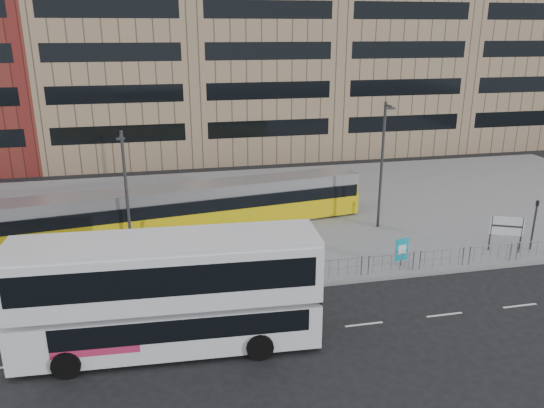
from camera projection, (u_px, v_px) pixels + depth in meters
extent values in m
plane|color=black|center=(299.00, 289.00, 27.30)|extent=(120.00, 120.00, 0.00)
cube|color=gray|center=(256.00, 212.00, 38.41)|extent=(64.00, 24.00, 0.15)
cube|color=gray|center=(298.00, 287.00, 27.32)|extent=(64.00, 0.25, 0.17)
cube|color=#907A5D|center=(117.00, 47.00, 53.37)|extent=(14.00, 16.00, 22.00)
cube|color=#907A5D|center=(254.00, 36.00, 55.88)|extent=(14.00, 16.00, 24.00)
cube|color=#907A5D|center=(377.00, 50.00, 59.17)|extent=(14.00, 16.00, 21.00)
cube|color=#907A5D|center=(490.00, 40.00, 61.68)|extent=(14.00, 16.00, 23.00)
cylinder|color=gray|center=(333.00, 260.00, 27.79)|extent=(32.00, 0.05, 0.05)
cylinder|color=gray|center=(333.00, 269.00, 27.95)|extent=(32.00, 0.04, 0.04)
cylinder|color=gray|center=(6.00, 300.00, 24.72)|extent=(0.07, 0.07, 1.10)
cube|color=white|center=(343.00, 327.00, 23.79)|extent=(62.00, 0.12, 0.01)
cube|color=white|center=(170.00, 323.00, 21.91)|extent=(12.38, 3.47, 1.89)
cube|color=white|center=(166.00, 271.00, 21.18)|extent=(12.38, 3.47, 2.34)
cube|color=white|center=(164.00, 243.00, 20.79)|extent=(12.38, 3.36, 0.33)
cube|color=black|center=(183.00, 312.00, 21.86)|extent=(10.16, 3.40, 0.95)
cube|color=black|center=(166.00, 266.00, 21.11)|extent=(11.72, 3.48, 1.23)
cube|color=#C42756|center=(100.00, 330.00, 21.50)|extent=(3.49, 3.04, 0.56)
cylinder|color=black|center=(260.00, 347.00, 21.32)|extent=(1.13, 0.39, 1.11)
cylinder|color=black|center=(251.00, 312.00, 23.98)|extent=(1.13, 0.39, 1.11)
cylinder|color=black|center=(66.00, 365.00, 20.18)|extent=(1.13, 0.39, 1.11)
cylinder|color=black|center=(80.00, 326.00, 22.84)|extent=(1.13, 0.39, 1.11)
cube|color=#DABE0B|center=(175.00, 219.00, 34.34)|extent=(25.66, 5.88, 1.46)
cube|color=black|center=(174.00, 204.00, 34.02)|extent=(25.30, 5.87, 0.82)
cube|color=#A6A5AA|center=(173.00, 193.00, 33.78)|extent=(25.63, 5.69, 0.73)
cube|color=#DABE0B|center=(344.00, 191.00, 38.14)|extent=(1.37, 2.19, 2.37)
cylinder|color=#2D2D30|center=(174.00, 209.00, 34.12)|extent=(2.45, 2.45, 2.74)
cube|color=#2D2D30|center=(292.00, 214.00, 37.22)|extent=(3.03, 2.65, 0.46)
cube|color=#2D2D30|center=(39.00, 245.00, 31.86)|extent=(3.03, 2.65, 0.46)
cylinder|color=#2D2D30|center=(490.00, 233.00, 31.35)|extent=(0.09, 0.09, 2.16)
cylinder|color=#2D2D30|center=(521.00, 235.00, 31.01)|extent=(0.09, 0.09, 2.16)
cube|color=white|center=(507.00, 226.00, 31.02)|extent=(1.74, 0.85, 1.13)
cylinder|color=#2D2D30|center=(401.00, 258.00, 29.50)|extent=(0.06, 0.06, 0.86)
cube|color=#0D9BBF|center=(402.00, 249.00, 29.33)|extent=(0.85, 0.28, 1.29)
cube|color=white|center=(402.00, 250.00, 29.29)|extent=(0.52, 0.14, 0.54)
imported|color=black|center=(131.00, 275.00, 26.71)|extent=(0.41, 0.60, 1.59)
cylinder|color=#2D2D30|center=(270.00, 252.00, 27.61)|extent=(0.12, 0.12, 3.00)
imported|color=#2D2D30|center=(270.00, 233.00, 27.27)|extent=(0.20, 0.23, 1.00)
cylinder|color=#2D2D30|center=(534.00, 226.00, 31.27)|extent=(0.12, 0.12, 3.00)
imported|color=#2D2D30|center=(537.00, 209.00, 30.92)|extent=(0.22, 0.24, 1.00)
cylinder|color=#2D2D30|center=(126.00, 191.00, 30.91)|extent=(0.18, 0.18, 7.14)
cylinder|color=#2D2D30|center=(121.00, 135.00, 29.48)|extent=(0.14, 0.90, 0.14)
cube|color=#2D2D30|center=(121.00, 139.00, 29.10)|extent=(0.45, 0.20, 0.12)
cylinder|color=#2D2D30|center=(382.00, 166.00, 34.18)|extent=(0.18, 0.18, 8.29)
cylinder|color=#2D2D30|center=(388.00, 106.00, 32.57)|extent=(0.14, 0.90, 0.14)
cube|color=#2D2D30|center=(391.00, 108.00, 32.19)|extent=(0.45, 0.20, 0.12)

